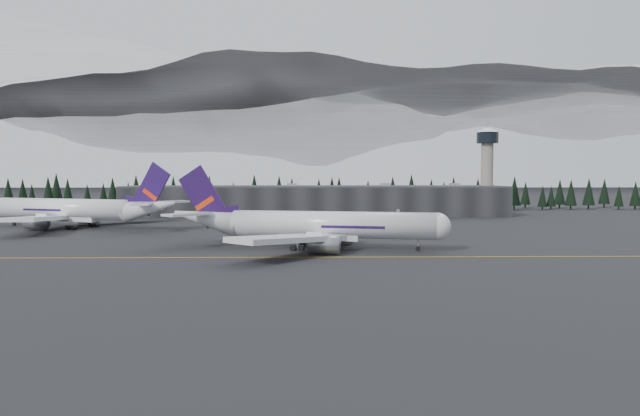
{
  "coord_description": "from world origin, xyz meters",
  "views": [
    {
      "loc": [
        -2.66,
        -119.55,
        16.95
      ],
      "look_at": [
        0.0,
        20.0,
        9.0
      ],
      "focal_mm": 32.0,
      "sensor_mm": 36.0,
      "label": 1
    }
  ],
  "objects_px": {
    "terminal": "(315,200)",
    "jet_parked": "(79,210)",
    "jet_main": "(308,225)",
    "gse_vehicle_b": "(399,218)",
    "gse_vehicle_a": "(201,217)",
    "control_tower": "(487,161)"
  },
  "relations": [
    {
      "from": "terminal",
      "to": "jet_main",
      "type": "bearing_deg",
      "value": -91.52
    },
    {
      "from": "terminal",
      "to": "gse_vehicle_b",
      "type": "bearing_deg",
      "value": -38.69
    },
    {
      "from": "gse_vehicle_a",
      "to": "gse_vehicle_b",
      "type": "bearing_deg",
      "value": -19.16
    },
    {
      "from": "control_tower",
      "to": "gse_vehicle_a",
      "type": "distance_m",
      "value": 124.58
    },
    {
      "from": "control_tower",
      "to": "gse_vehicle_a",
      "type": "height_order",
      "value": "control_tower"
    },
    {
      "from": "terminal",
      "to": "jet_parked",
      "type": "height_order",
      "value": "jet_parked"
    },
    {
      "from": "jet_parked",
      "to": "gse_vehicle_b",
      "type": "height_order",
      "value": "jet_parked"
    },
    {
      "from": "jet_main",
      "to": "control_tower",
      "type": "bearing_deg",
      "value": 68.2
    },
    {
      "from": "gse_vehicle_a",
      "to": "gse_vehicle_b",
      "type": "height_order",
      "value": "gse_vehicle_a"
    },
    {
      "from": "terminal",
      "to": "jet_main",
      "type": "xyz_separation_m",
      "value": [
        -2.99,
        -112.55,
        -0.81
      ]
    },
    {
      "from": "control_tower",
      "to": "gse_vehicle_b",
      "type": "bearing_deg",
      "value": -146.42
    },
    {
      "from": "gse_vehicle_a",
      "to": "jet_main",
      "type": "bearing_deg",
      "value": -81.09
    },
    {
      "from": "gse_vehicle_a",
      "to": "gse_vehicle_b",
      "type": "xyz_separation_m",
      "value": [
        77.06,
        -4.49,
        -0.11
      ]
    },
    {
      "from": "jet_main",
      "to": "jet_parked",
      "type": "bearing_deg",
      "value": 156.91
    },
    {
      "from": "gse_vehicle_b",
      "to": "jet_parked",
      "type": "bearing_deg",
      "value": -98.14
    },
    {
      "from": "terminal",
      "to": "jet_main",
      "type": "height_order",
      "value": "jet_main"
    },
    {
      "from": "terminal",
      "to": "jet_main",
      "type": "distance_m",
      "value": 112.59
    },
    {
      "from": "control_tower",
      "to": "gse_vehicle_b",
      "type": "relative_size",
      "value": 9.34
    },
    {
      "from": "jet_parked",
      "to": "gse_vehicle_b",
      "type": "distance_m",
      "value": 114.31
    },
    {
      "from": "control_tower",
      "to": "jet_parked",
      "type": "xyz_separation_m",
      "value": [
        -151.86,
        -63.23,
        -17.45
      ]
    },
    {
      "from": "terminal",
      "to": "control_tower",
      "type": "bearing_deg",
      "value": 2.29
    },
    {
      "from": "terminal",
      "to": "gse_vehicle_a",
      "type": "xyz_separation_m",
      "value": [
        -45.12,
        -21.1,
        -5.5
      ]
    }
  ]
}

